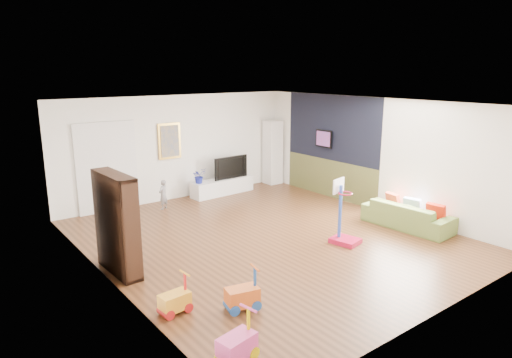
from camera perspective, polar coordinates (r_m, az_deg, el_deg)
floor at (r=9.35m, az=1.50°, el=-7.33°), size 6.50×7.50×0.00m
ceiling at (r=8.76m, az=1.61°, el=9.41°), size 6.50×7.50×0.00m
wall_back at (r=12.05m, az=-9.75°, el=3.90°), size 6.50×0.00×2.70m
wall_front at (r=6.59m, az=22.60°, el=-5.04°), size 6.50×0.00×2.70m
wall_left at (r=7.42m, az=-18.38°, el=-2.66°), size 0.00×7.50×2.70m
wall_right at (r=11.25m, az=14.56°, el=2.97°), size 0.00×7.50×2.70m
navy_accent at (r=12.06m, az=9.41°, el=6.32°), size 0.01×3.20×1.70m
olive_wainscot at (r=12.30m, az=9.17°, el=0.08°), size 0.01×3.20×1.00m
doorway at (r=11.33m, az=-18.11°, el=1.26°), size 1.45×0.06×2.10m
painting_back at (r=11.87m, az=-10.77°, el=4.69°), size 0.62×0.06×0.92m
artwork_right at (r=12.19m, az=8.46°, el=5.01°), size 0.04×0.56×0.46m
media_console at (r=12.50m, az=-4.22°, el=-0.92°), size 1.85×0.55×0.43m
tall_cabinet at (r=13.52m, az=2.09°, el=3.36°), size 0.45×0.45×1.88m
bookshelf at (r=7.90m, az=-17.02°, el=-5.37°), size 0.35×1.18×1.70m
sofa at (r=10.37m, az=18.41°, el=-4.30°), size 0.85×1.94×0.56m
basketball_hoop at (r=9.03m, az=11.27°, el=-4.05°), size 0.55×0.62×1.29m
ride_on_yellow at (r=6.64m, az=-10.17°, el=-14.06°), size 0.44×0.29×0.56m
ride_on_orange at (r=6.62m, az=-1.74°, el=-13.64°), size 0.52×0.38×0.62m
ride_on_pink at (r=5.60m, az=-2.41°, el=-19.20°), size 0.50×0.36×0.61m
child at (r=11.31m, az=-11.53°, el=-1.93°), size 0.32×0.28×0.73m
tv at (r=12.51m, az=-3.43°, el=1.53°), size 1.06×0.18×0.61m
vase_plant at (r=12.00m, az=-7.13°, el=0.40°), size 0.39×0.35×0.39m
pillow_left at (r=10.18m, az=21.57°, el=-3.94°), size 0.14×0.39×0.39m
pillow_center at (r=10.49m, az=18.96°, el=-3.22°), size 0.17×0.38×0.37m
pillow_right at (r=10.77m, az=16.75°, el=-2.62°), size 0.16×0.37×0.36m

